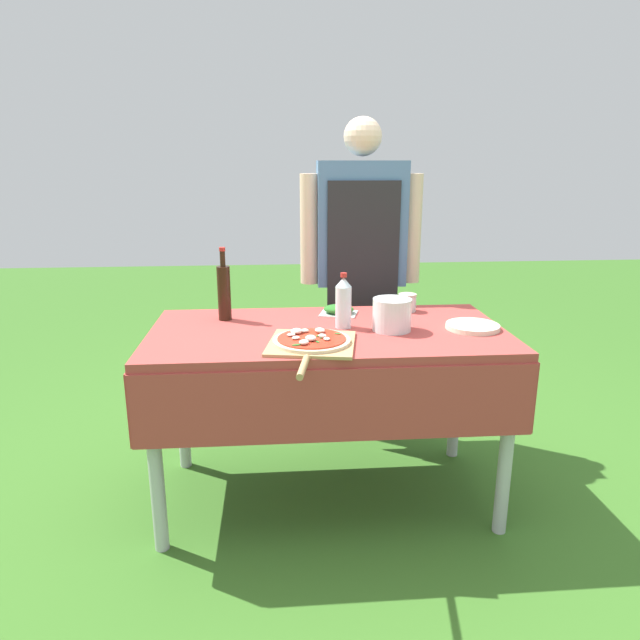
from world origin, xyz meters
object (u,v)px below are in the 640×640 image
pizza_on_peel (311,342)px  sauce_jar (407,304)px  person_cook (361,255)px  oil_bottle (224,291)px  plate_stack (473,326)px  herb_container (339,310)px  mixing_tub (392,315)px  water_bottle (343,302)px  prep_table (328,353)px

pizza_on_peel → sauce_jar: (0.48, 0.48, 0.02)m
person_cook → sauce_jar: 0.45m
oil_bottle → plate_stack: bearing=-12.4°
herb_container → plate_stack: bearing=-27.7°
oil_bottle → mixing_tub: bearing=-17.6°
water_bottle → plate_stack: size_ratio=1.04×
water_bottle → plate_stack: water_bottle is taller
oil_bottle → plate_stack: oil_bottle is taller
herb_container → mixing_tub: (0.19, -0.27, 0.05)m
herb_container → sauce_jar: size_ratio=2.30×
pizza_on_peel → prep_table: bearing=78.9°
person_cook → herb_container: 0.49m
plate_stack → sauce_jar: sauce_jar is taller
plate_stack → mixing_tub: bearing=178.7°
water_bottle → pizza_on_peel: bearing=-122.1°
pizza_on_peel → oil_bottle: 0.54m
sauce_jar → water_bottle: bearing=-143.4°
person_cook → pizza_on_peel: person_cook is taller
pizza_on_peel → plate_stack: bearing=24.3°
herb_container → person_cook: bearing=69.3°
pizza_on_peel → sauce_jar: sauce_jar is taller
pizza_on_peel → water_bottle: (0.15, 0.24, 0.09)m
prep_table → person_cook: person_cook is taller
prep_table → water_bottle: (0.07, 0.02, 0.21)m
water_bottle → herb_container: (0.00, 0.21, -0.09)m
prep_table → pizza_on_peel: 0.26m
oil_bottle → sauce_jar: (0.83, 0.08, -0.09)m
person_cook → plate_stack: (0.37, -0.70, -0.19)m
plate_stack → sauce_jar: (-0.20, 0.31, 0.03)m
sauce_jar → plate_stack: bearing=-56.4°
oil_bottle → plate_stack: 1.06m
prep_table → water_bottle: water_bottle is taller
water_bottle → plate_stack: 0.54m
prep_table → oil_bottle: size_ratio=4.65×
person_cook → sauce_jar: person_cook is taller
prep_table → pizza_on_peel: (-0.08, -0.22, 0.12)m
water_bottle → oil_bottle: bearing=162.1°
water_bottle → herb_container: size_ratio=1.21×
oil_bottle → water_bottle: (0.50, -0.16, -0.02)m
person_cook → sauce_jar: size_ratio=20.04×
water_bottle → sauce_jar: 0.41m
oil_bottle → mixing_tub: (0.69, -0.22, -0.06)m
herb_container → mixing_tub: bearing=-55.0°
prep_table → water_bottle: size_ratio=6.39×
person_cook → prep_table: bearing=71.7°
oil_bottle → sauce_jar: 0.84m
plate_stack → person_cook: bearing=117.7°
pizza_on_peel → herb_container: bearing=81.0°
prep_table → oil_bottle: 0.52m
water_bottle → mixing_tub: bearing=-16.7°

